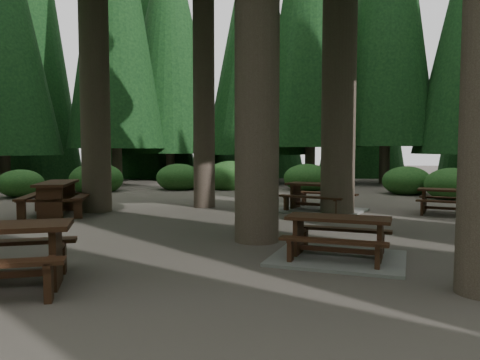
% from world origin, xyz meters
% --- Properties ---
extents(ground, '(80.00, 80.00, 0.00)m').
position_xyz_m(ground, '(0.00, 0.00, 0.00)').
color(ground, '#514A42').
rests_on(ground, ground).
extents(picnic_table_a, '(2.31, 2.02, 0.70)m').
position_xyz_m(picnic_table_a, '(2.29, -1.06, 0.23)').
color(picnic_table_a, gray).
rests_on(picnic_table_a, ground).
extents(picnic_table_b, '(2.21, 2.45, 0.87)m').
position_xyz_m(picnic_table_b, '(-4.93, 2.70, 0.58)').
color(picnic_table_b, '#321A0F').
rests_on(picnic_table_b, ground).
extents(picnic_table_c, '(2.84, 2.61, 0.78)m').
position_xyz_m(picnic_table_c, '(1.91, 4.67, 0.27)').
color(picnic_table_c, gray).
rests_on(picnic_table_c, ground).
extents(picnic_table_d, '(1.84, 1.62, 0.67)m').
position_xyz_m(picnic_table_d, '(5.34, 4.68, 0.45)').
color(picnic_table_d, '#321A0F').
rests_on(picnic_table_d, ground).
extents(shrub_ring, '(23.86, 24.64, 1.49)m').
position_xyz_m(shrub_ring, '(0.70, 0.75, 0.40)').
color(shrub_ring, '#1B4E1A').
rests_on(shrub_ring, ground).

